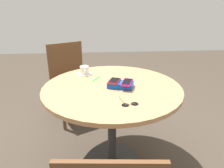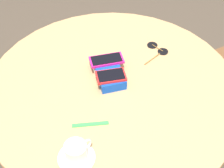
{
  "view_description": "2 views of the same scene",
  "coord_description": "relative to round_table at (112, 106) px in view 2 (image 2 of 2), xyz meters",
  "views": [
    {
      "loc": [
        0.11,
        1.52,
        1.35
      ],
      "look_at": [
        0.0,
        0.0,
        0.73
      ],
      "focal_mm": 35.0,
      "sensor_mm": 36.0,
      "label": 1
    },
    {
      "loc": [
        0.89,
        -0.58,
        1.82
      ],
      "look_at": [
        0.0,
        0.0,
        0.73
      ],
      "focal_mm": 60.0,
      "sensor_mm": 36.0,
      "label": 2
    }
  ],
  "objects": [
    {
      "name": "round_table",
      "position": [
        0.0,
        0.0,
        0.0
      ],
      "size": [
        1.05,
        1.05,
        0.71
      ],
      "color": "#2D2D2D",
      "rests_on": "ground_plane"
    },
    {
      "name": "phone_box",
      "position": [
        -0.06,
        0.02,
        0.14
      ],
      "size": [
        0.21,
        0.15,
        0.04
      ],
      "color": "#0F42AD",
      "rests_on": "round_table"
    },
    {
      "name": "saucer",
      "position": [
        0.22,
        -0.29,
        0.12
      ],
      "size": [
        0.13,
        0.13,
        0.01
      ],
      "primitive_type": "cylinder",
      "color": "silver",
      "rests_on": "round_table"
    },
    {
      "name": "sunglasses",
      "position": [
        -0.09,
        0.3,
        0.12
      ],
      "size": [
        0.11,
        0.15,
        0.01
      ],
      "color": "black",
      "rests_on": "round_table"
    },
    {
      "name": "coffee_cup",
      "position": [
        0.22,
        -0.29,
        0.16
      ],
      "size": [
        0.08,
        0.11,
        0.07
      ],
      "color": "silver",
      "rests_on": "saucer"
    },
    {
      "name": "lanyard_strap",
      "position": [
        0.12,
        -0.17,
        0.12
      ],
      "size": [
        0.08,
        0.13,
        0.0
      ],
      "primitive_type": "cube",
      "rotation": [
        0.0,
        0.0,
        1.1
      ],
      "color": "green",
      "rests_on": "round_table"
    },
    {
      "name": "phone_red",
      "position": [
        -0.02,
        0.01,
        0.16
      ],
      "size": [
        0.11,
        0.14,
        0.01
      ],
      "color": "red",
      "rests_on": "phone_box"
    },
    {
      "name": "phone_magenta",
      "position": [
        -0.11,
        0.04,
        0.16
      ],
      "size": [
        0.11,
        0.16,
        0.01
      ],
      "color": "#D11975",
      "rests_on": "phone_box"
    }
  ]
}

